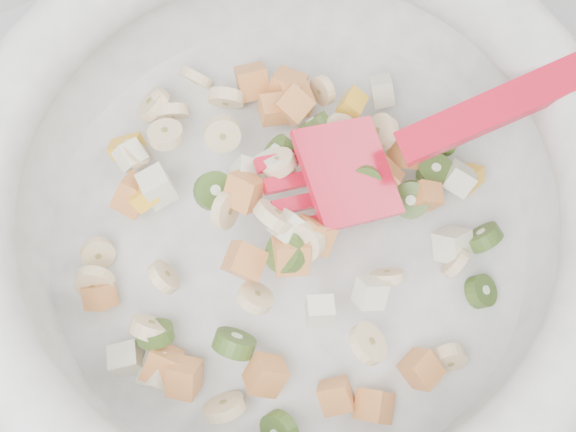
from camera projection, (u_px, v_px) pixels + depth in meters
counter at (193, 393)px, 0.93m from camera, size 2.00×0.60×0.90m
mixing_bowl at (288, 207)px, 0.47m from camera, size 0.51×0.43×0.15m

